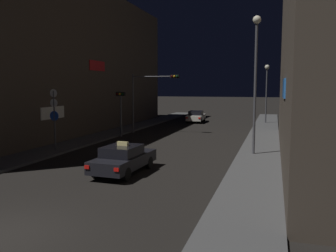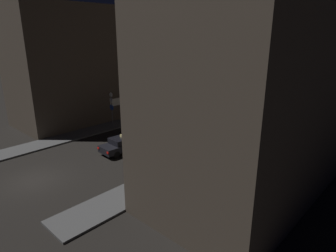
% 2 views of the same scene
% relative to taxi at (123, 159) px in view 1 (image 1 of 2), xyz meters
% --- Properties ---
extents(sidewalk_left, '(2.61, 50.63, 0.15)m').
position_rel_taxi_xyz_m(sidewalk_left, '(-7.17, 15.23, -0.66)').
color(sidewalk_left, '#4C4C4C').
rests_on(sidewalk_left, ground_plane).
extents(sidewalk_right, '(2.61, 50.63, 0.15)m').
position_rel_taxi_xyz_m(sidewalk_right, '(6.36, 15.23, -0.66)').
color(sidewalk_right, '#4C4C4C').
rests_on(sidewalk_right, ground_plane).
extents(building_facade_left, '(8.18, 34.98, 13.64)m').
position_rel_taxi_xyz_m(building_facade_left, '(-12.52, 13.25, 6.08)').
color(building_facade_left, '#473D33').
rests_on(building_facade_left, ground_plane).
extents(taxi, '(2.01, 4.53, 1.62)m').
position_rel_taxi_xyz_m(taxi, '(0.00, 0.00, 0.00)').
color(taxi, black).
rests_on(taxi, ground_plane).
extents(far_car, '(2.01, 4.53, 1.42)m').
position_rel_taxi_xyz_m(far_car, '(-2.04, 26.50, -0.00)').
color(far_car, silver).
rests_on(far_car, ground_plane).
extents(traffic_light_overhead, '(4.58, 0.42, 5.55)m').
position_rel_taxi_xyz_m(traffic_light_overhead, '(-3.90, 14.86, 3.28)').
color(traffic_light_overhead, '#47474C').
rests_on(traffic_light_overhead, ground_plane).
extents(traffic_light_left_kerb, '(0.80, 0.42, 3.99)m').
position_rel_taxi_xyz_m(traffic_light_left_kerb, '(-5.61, 12.06, 2.11)').
color(traffic_light_left_kerb, '#47474C').
rests_on(traffic_light_left_kerb, ground_plane).
extents(sign_pole_left, '(0.64, 0.10, 4.06)m').
position_rel_taxi_xyz_m(sign_pole_left, '(-6.45, 3.60, 1.82)').
color(sign_pole_left, '#47474C').
rests_on(sign_pole_left, sidewalk_left).
extents(street_lamp_near_block, '(0.50, 0.50, 8.51)m').
position_rel_taxi_xyz_m(street_lamp_near_block, '(6.03, 6.51, 5.05)').
color(street_lamp_near_block, '#47474C').
rests_on(street_lamp_near_block, sidewalk_right).
extents(street_lamp_far_block, '(0.55, 0.55, 6.79)m').
position_rel_taxi_xyz_m(street_lamp_far_block, '(6.25, 27.07, 4.28)').
color(street_lamp_far_block, '#47474C').
rests_on(street_lamp_far_block, sidewalk_right).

